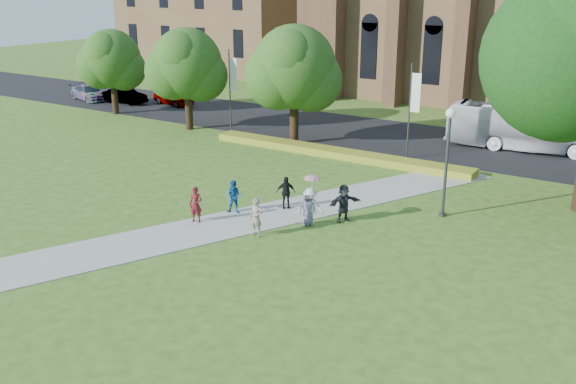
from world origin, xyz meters
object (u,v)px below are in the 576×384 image
Objects in this scene: streetlamp at (448,150)px; tour_coach at (532,128)px; car_2 at (89,93)px; car_0 at (174,96)px; car_1 at (125,96)px; pedestrian_0 at (196,205)px.

streetlamp reaches higher than tour_coach.
tour_coach is 2.35× the size of car_2.
streetlamp is 14.98m from tour_coach.
car_1 is at bearing 125.42° from car_0.
tour_coach is (0.58, 14.86, -1.77)m from streetlamp.
tour_coach is 24.11m from pedestrian_0.
car_1 is 31.40m from pedestrian_0.
car_2 is (-8.26, -2.50, -0.06)m from car_0.
car_1 is at bearing -66.50° from car_2.
streetlamp is 40.13m from car_2.
tour_coach is at bearing 46.85° from pedestrian_0.
streetlamp is 0.48× the size of tour_coach.
streetlamp reaches higher than car_1.
car_1 is at bearing 123.52° from pedestrian_0.
car_2 is at bearing 163.22° from streetlamp.
car_2 is (-38.92, -3.30, -0.84)m from tour_coach.
pedestrian_0 reaches higher than car_2.
streetlamp is 1.14× the size of car_2.
car_0 is (-30.66, -0.80, -0.77)m from tour_coach.
streetlamp is 1.22× the size of car_0.
car_1 is at bearing 160.39° from streetlamp.
streetlamp reaches higher than pedestrian_0.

